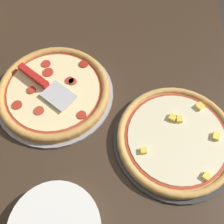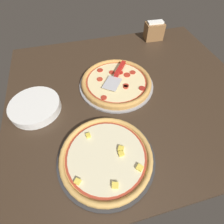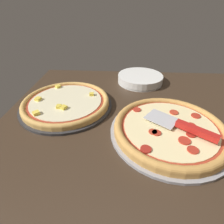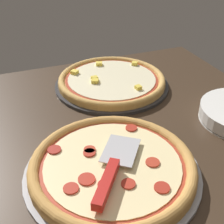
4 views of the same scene
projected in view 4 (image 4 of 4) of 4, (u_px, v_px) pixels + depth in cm
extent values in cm
cube|color=#38281C|center=(81.00, 169.00, 75.35)|extent=(127.67, 114.35, 3.60)
cylinder|color=#939399|center=(112.00, 172.00, 71.09)|extent=(40.12, 40.12, 1.00)
cylinder|color=#C68E47|center=(112.00, 167.00, 70.34)|extent=(37.71, 37.71, 1.75)
torus|color=#C68E47|center=(112.00, 165.00, 69.87)|extent=(37.71, 37.71, 2.60)
cylinder|color=#A33823|center=(112.00, 164.00, 69.83)|extent=(32.78, 32.78, 0.15)
cylinder|color=beige|center=(112.00, 164.00, 69.76)|extent=(30.92, 30.92, 0.40)
cylinder|color=maroon|center=(105.00, 185.00, 63.86)|extent=(3.02, 3.02, 0.40)
cylinder|color=#AD2D1E|center=(131.00, 128.00, 80.66)|extent=(2.99, 2.99, 0.40)
cylinder|color=#AD2D1E|center=(89.00, 153.00, 72.37)|extent=(2.94, 2.94, 0.40)
cylinder|color=#AD2D1E|center=(162.00, 188.00, 63.20)|extent=(3.29, 3.29, 0.40)
cylinder|color=maroon|center=(54.00, 150.00, 73.30)|extent=(3.22, 3.22, 0.40)
cylinder|color=#AD2D1E|center=(71.00, 188.00, 63.03)|extent=(3.22, 3.22, 0.40)
cylinder|color=#AD2D1E|center=(128.00, 184.00, 64.09)|extent=(3.02, 3.02, 0.40)
cylinder|color=#B73823|center=(153.00, 162.00, 69.59)|extent=(3.20, 3.20, 0.40)
cylinder|color=#AD2D1E|center=(87.00, 179.00, 65.20)|extent=(3.66, 3.66, 0.40)
cylinder|color=#B73823|center=(90.00, 150.00, 73.35)|extent=(2.80, 2.80, 0.40)
cylinder|color=#2D2D30|center=(112.00, 84.00, 107.17)|extent=(38.71, 38.71, 1.00)
cylinder|color=tan|center=(112.00, 81.00, 106.49)|extent=(36.39, 36.39, 1.51)
torus|color=tan|center=(112.00, 79.00, 106.09)|extent=(36.39, 36.39, 2.10)
cylinder|color=#A33823|center=(112.00, 79.00, 106.05)|extent=(31.63, 31.63, 0.15)
cylinder|color=beige|center=(112.00, 79.00, 105.98)|extent=(29.84, 29.84, 0.40)
cube|color=yellow|center=(94.00, 78.00, 104.63)|extent=(2.18, 1.91, 1.14)
cube|color=#F4D64C|center=(135.00, 63.00, 114.81)|extent=(2.74, 2.70, 1.14)
cube|color=#F4D64C|center=(75.00, 72.00, 108.62)|extent=(3.12, 3.13, 1.14)
cube|color=yellow|center=(95.00, 81.00, 102.88)|extent=(2.93, 2.91, 1.14)
cube|color=yellow|center=(138.00, 87.00, 99.13)|extent=(2.02, 2.12, 1.14)
cube|color=#F4D64C|center=(99.00, 64.00, 114.61)|extent=(2.77, 2.58, 1.14)
cube|color=#B7B7BC|center=(121.00, 150.00, 71.90)|extent=(12.18, 12.75, 0.24)
cube|color=red|center=(106.00, 183.00, 61.96)|extent=(9.58, 11.77, 2.00)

